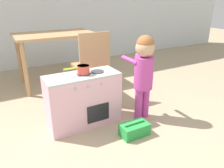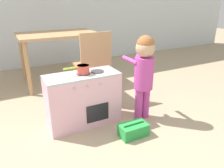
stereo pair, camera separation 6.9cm
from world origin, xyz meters
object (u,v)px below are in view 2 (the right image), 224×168
(child_figure, at_px, (144,67))
(dining_chair_near, at_px, (93,63))
(dining_table, at_px, (58,41))
(play_kitchen, at_px, (83,99))
(toy_pot, at_px, (83,69))
(toy_basket, at_px, (133,130))

(child_figure, relative_size, dining_chair_near, 1.04)
(dining_table, bearing_deg, play_kitchen, -94.64)
(toy_pot, height_order, dining_chair_near, dining_chair_near)
(toy_pot, xyz_separation_m, child_figure, (0.59, -0.19, -0.02))
(play_kitchen, relative_size, toy_basket, 2.70)
(toy_basket, distance_m, dining_chair_near, 1.08)
(toy_basket, relative_size, dining_chair_near, 0.31)
(toy_pot, relative_size, child_figure, 0.28)
(play_kitchen, distance_m, toy_pot, 0.33)
(play_kitchen, height_order, child_figure, child_figure)
(toy_pot, bearing_deg, toy_basket, -53.25)
(play_kitchen, xyz_separation_m, toy_basket, (0.34, -0.44, -0.21))
(play_kitchen, xyz_separation_m, child_figure, (0.61, -0.19, 0.31))
(toy_pot, distance_m, dining_table, 1.30)
(dining_table, bearing_deg, toy_pot, -94.03)
(child_figure, xyz_separation_m, dining_chair_near, (-0.26, 0.75, -0.11))
(play_kitchen, distance_m, dining_table, 1.36)
(child_figure, height_order, dining_chair_near, child_figure)
(toy_pot, distance_m, toy_basket, 0.77)
(play_kitchen, bearing_deg, dining_chair_near, 58.16)
(play_kitchen, xyz_separation_m, dining_chair_near, (0.35, 0.56, 0.20))
(dining_chair_near, bearing_deg, play_kitchen, -121.84)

